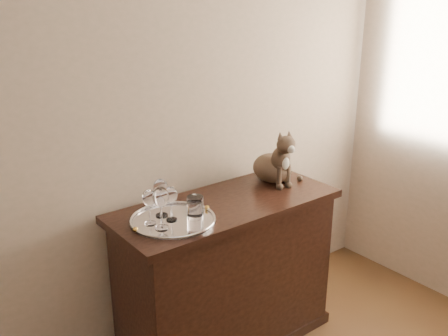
# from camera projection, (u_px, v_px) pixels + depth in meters

# --- Properties ---
(wall_back) EXTENTS (4.00, 0.10, 2.70)m
(wall_back) POSITION_uv_depth(u_px,v_px,m) (81.00, 111.00, 2.26)
(wall_back) COLOR tan
(wall_back) RESTS_ON ground
(sideboard) EXTENTS (1.20, 0.50, 0.85)m
(sideboard) POSITION_uv_depth(u_px,v_px,m) (226.00, 275.00, 2.68)
(sideboard) COLOR black
(sideboard) RESTS_ON ground
(tray) EXTENTS (0.40, 0.40, 0.01)m
(tray) POSITION_uv_depth(u_px,v_px,m) (173.00, 221.00, 2.32)
(tray) COLOR white
(tray) RESTS_ON sideboard
(wine_glass_a) EXTENTS (0.06, 0.06, 0.17)m
(wine_glass_a) POSITION_uv_depth(u_px,v_px,m) (149.00, 207.00, 2.26)
(wine_glass_a) COLOR silver
(wine_glass_a) RESTS_ON tray
(wine_glass_b) EXTENTS (0.07, 0.07, 0.19)m
(wine_glass_b) POSITION_uv_depth(u_px,v_px,m) (161.00, 198.00, 2.33)
(wine_glass_b) COLOR white
(wine_glass_b) RESTS_ON tray
(wine_glass_c) EXTENTS (0.08, 0.08, 0.20)m
(wine_glass_c) POSITION_uv_depth(u_px,v_px,m) (161.00, 208.00, 2.21)
(wine_glass_c) COLOR white
(wine_glass_c) RESTS_ON tray
(wine_glass_d) EXTENTS (0.06, 0.06, 0.17)m
(wine_glass_d) POSITION_uv_depth(u_px,v_px,m) (171.00, 203.00, 2.29)
(wine_glass_d) COLOR silver
(wine_glass_d) RESTS_ON tray
(tumbler_a) EXTENTS (0.07, 0.07, 0.08)m
(tumbler_a) POSITION_uv_depth(u_px,v_px,m) (195.00, 210.00, 2.33)
(tumbler_a) COLOR silver
(tumbler_a) RESTS_ON tray
(tumbler_c) EXTENTS (0.08, 0.08, 0.09)m
(tumbler_c) POSITION_uv_depth(u_px,v_px,m) (195.00, 205.00, 2.37)
(tumbler_c) COLOR silver
(tumbler_c) RESTS_ON tray
(cat) EXTENTS (0.35, 0.34, 0.32)m
(cat) POSITION_uv_depth(u_px,v_px,m) (273.00, 154.00, 2.77)
(cat) COLOR #49392B
(cat) RESTS_ON sideboard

